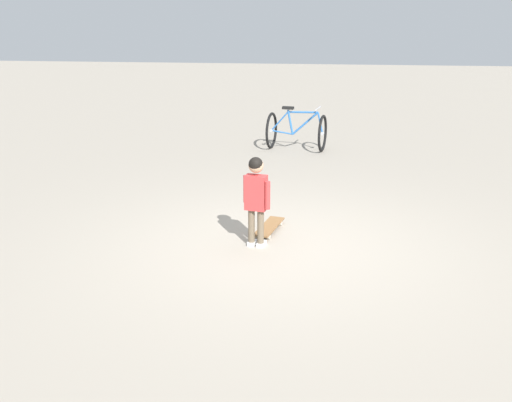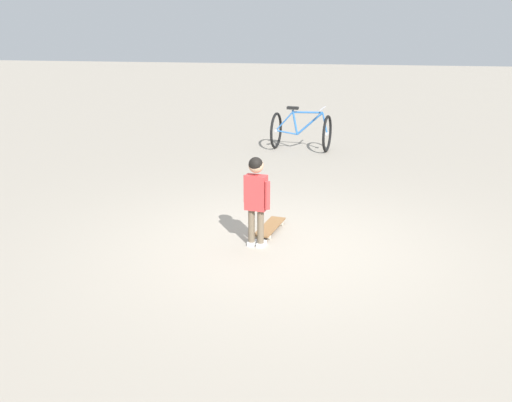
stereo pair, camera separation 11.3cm
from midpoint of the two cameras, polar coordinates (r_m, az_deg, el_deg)
The scene contains 4 objects.
ground_plane at distance 6.96m, azimuth 2.01°, elevation -4.27°, with size 50.00×50.00×0.00m, color #9E9384.
child_person at distance 6.72m, azimuth -0.48°, elevation 0.87°, with size 0.33×0.28×1.06m.
skateboard at distance 7.37m, azimuth 0.82°, elevation -2.48°, with size 0.33×0.74×0.07m.
bicycle_mid at distance 11.71m, azimuth 3.63°, elevation 6.72°, with size 1.18×0.88×0.85m.
Camera 1 is at (-0.54, 6.43, 2.60)m, focal length 41.92 mm.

